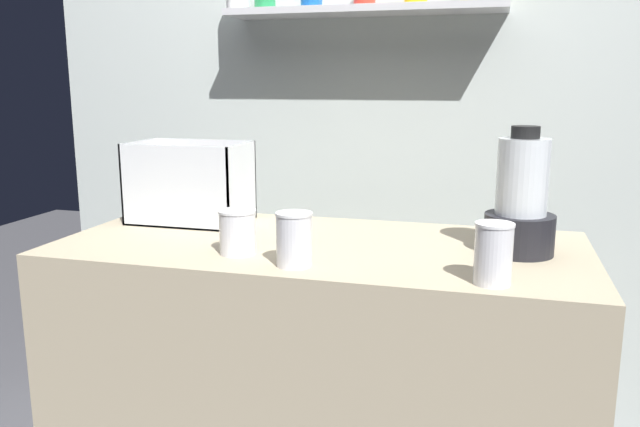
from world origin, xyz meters
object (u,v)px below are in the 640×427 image
juice_cup_orange_far_left (238,235)px  juice_cup_pomegranate_middle (493,256)px  carrot_display_bin (190,197)px  blender_pitcher (521,204)px  juice_cup_pomegranate_left (296,242)px

juice_cup_orange_far_left → juice_cup_pomegranate_middle: 0.62m
carrot_display_bin → juice_cup_pomegranate_middle: size_ratio=2.60×
juice_cup_orange_far_left → juice_cup_pomegranate_middle: size_ratio=0.84×
carrot_display_bin → blender_pitcher: size_ratio=1.09×
juice_cup_pomegranate_left → juice_cup_pomegranate_middle: 0.45m
blender_pitcher → juice_cup_pomegranate_middle: size_ratio=2.39×
juice_cup_orange_far_left → juice_cup_pomegranate_middle: bearing=-7.7°
blender_pitcher → juice_cup_orange_far_left: bearing=-164.2°
blender_pitcher → juice_cup_orange_far_left: (-0.68, -0.19, -0.08)m
blender_pitcher → juice_cup_pomegranate_middle: (-0.06, -0.27, -0.06)m
blender_pitcher → juice_cup_orange_far_left: 0.71m
carrot_display_bin → juice_cup_pomegranate_left: carrot_display_bin is taller
juice_cup_pomegranate_middle → juice_cup_orange_far_left: bearing=172.3°
blender_pitcher → juice_cup_orange_far_left: blender_pitcher is taller
juice_cup_pomegranate_left → juice_cup_pomegranate_middle: (0.45, -0.02, 0.01)m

